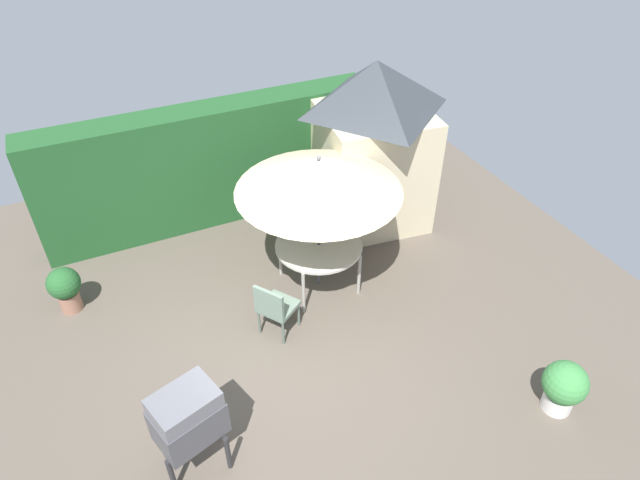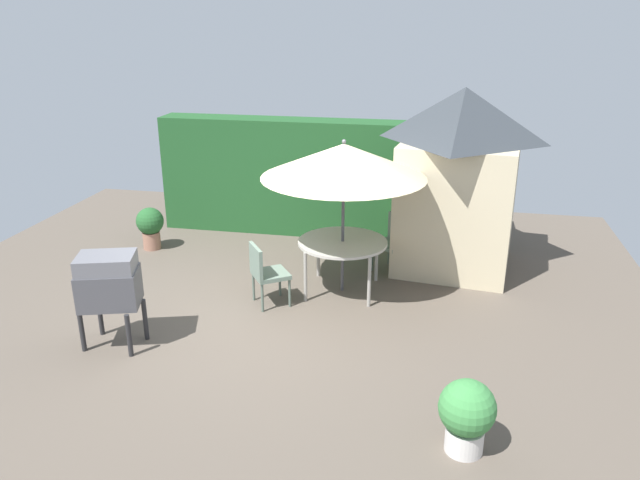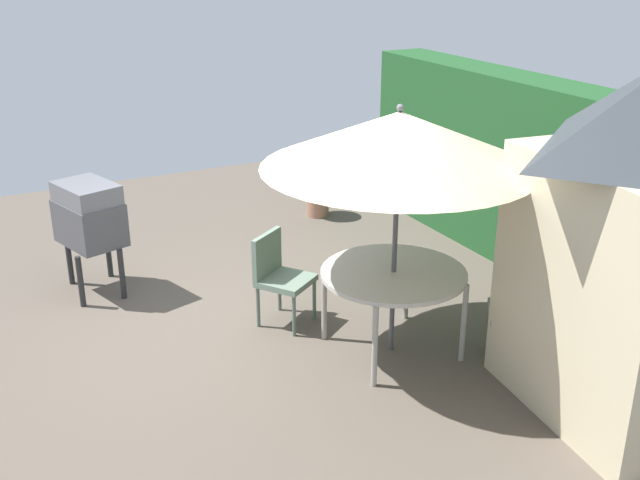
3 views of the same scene
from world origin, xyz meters
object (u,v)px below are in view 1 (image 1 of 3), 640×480
(patio_umbrella, at_px, (319,175))
(bbq_grill, at_px, (188,417))
(chair_far_side, at_px, (275,306))
(chair_near_shed, at_px, (332,214))
(garden_shed, at_px, (372,142))
(patio_table, at_px, (319,247))
(potted_plant_by_grill, at_px, (564,386))
(potted_plant_by_shed, at_px, (65,287))

(patio_umbrella, bearing_deg, bbq_grill, -139.51)
(patio_umbrella, distance_m, chair_far_side, 1.88)
(patio_umbrella, distance_m, chair_near_shed, 1.86)
(garden_shed, bearing_deg, patio_table, -140.19)
(chair_near_shed, distance_m, potted_plant_by_grill, 4.37)
(bbq_grill, relative_size, potted_plant_by_shed, 1.62)
(chair_near_shed, relative_size, potted_plant_by_grill, 1.21)
(bbq_grill, distance_m, chair_near_shed, 4.44)
(garden_shed, bearing_deg, potted_plant_by_grill, -88.77)
(patio_table, relative_size, chair_far_side, 1.45)
(chair_far_side, bearing_deg, potted_plant_by_shed, 146.03)
(patio_umbrella, xyz_separation_m, potted_plant_by_shed, (-3.55, 1.05, -1.54))
(bbq_grill, bearing_deg, chair_far_side, 43.72)
(potted_plant_by_grill, bearing_deg, chair_near_shed, 103.65)
(garden_shed, bearing_deg, chair_near_shed, -157.05)
(bbq_grill, relative_size, potted_plant_by_grill, 1.62)
(chair_far_side, bearing_deg, patio_umbrella, 34.79)
(patio_table, distance_m, potted_plant_by_grill, 3.73)
(garden_shed, distance_m, patio_umbrella, 2.16)
(chair_far_side, distance_m, potted_plant_by_shed, 3.10)
(patio_umbrella, bearing_deg, potted_plant_by_grill, -62.55)
(garden_shed, relative_size, chair_far_side, 3.17)
(patio_umbrella, xyz_separation_m, chair_near_shed, (0.68, 0.95, -1.45))
(patio_table, distance_m, potted_plant_by_shed, 3.72)
(chair_far_side, xyz_separation_m, potted_plant_by_shed, (-2.57, 1.73, -0.09))
(bbq_grill, bearing_deg, patio_umbrella, 40.49)
(chair_near_shed, bearing_deg, chair_far_side, -135.54)
(patio_table, relative_size, bbq_grill, 1.08)
(potted_plant_by_shed, bearing_deg, chair_near_shed, -1.38)
(potted_plant_by_shed, bearing_deg, bbq_grill, -71.71)
(chair_near_shed, bearing_deg, potted_plant_by_grill, -76.35)
(patio_table, bearing_deg, potted_plant_by_shed, 163.52)
(garden_shed, xyz_separation_m, patio_table, (-1.61, -1.34, -0.74))
(patio_table, distance_m, chair_near_shed, 1.19)
(patio_table, relative_size, patio_umbrella, 0.56)
(chair_near_shed, distance_m, potted_plant_by_shed, 4.24)
(garden_shed, distance_m, patio_table, 2.22)
(patio_umbrella, relative_size, potted_plant_by_grill, 3.14)
(patio_umbrella, xyz_separation_m, potted_plant_by_grill, (1.71, -3.29, -1.56))
(patio_table, bearing_deg, potted_plant_by_grill, -62.55)
(patio_table, relative_size, potted_plant_by_shed, 1.75)
(garden_shed, distance_m, chair_far_side, 3.42)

